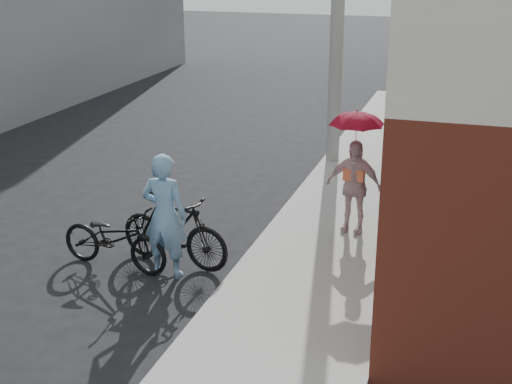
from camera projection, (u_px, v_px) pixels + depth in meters
The scene contains 10 objects.
ground at pixel (173, 272), 10.48m from camera, with size 80.00×80.00×0.00m, color black.
sidewalk at pixel (341, 235), 11.65m from camera, with size 2.20×24.00×0.12m, color #9A9994.
curb at pixel (273, 227), 11.99m from camera, with size 0.12×24.00×0.12m, color #9E9E99.
officer at pixel (165, 216), 10.10m from camera, with size 0.67×0.44×1.84m, color #6D9CC3.
bike_left at pixel (114, 238), 10.48m from camera, with size 0.62×1.78×0.93m, color black.
bike_right at pixel (174, 230), 10.56m from camera, with size 0.52×1.84×1.11m, color black.
kimono_woman at pixel (354, 186), 11.44m from camera, with size 0.90×0.37×1.54m, color beige.
parasol at pixel (357, 117), 11.06m from camera, with size 0.84×0.84×0.74m, color #BB1635.
planter at pixel (397, 234), 11.28m from camera, with size 0.40×0.40×0.21m, color black.
potted_plant at pixel (398, 209), 11.14m from camera, with size 0.56×0.49×0.63m, color #37712D.
Camera 1 is at (4.06, -8.68, 4.57)m, focal length 50.00 mm.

